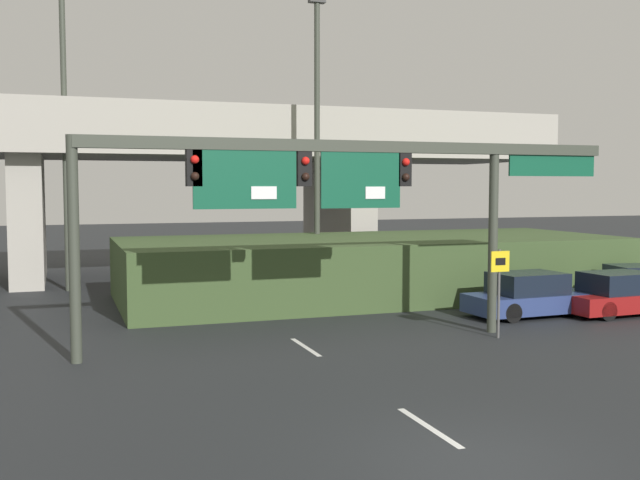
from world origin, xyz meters
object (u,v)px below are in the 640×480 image
Objects in this scene: parked_sedan_near_right at (530,296)px; parked_sedan_mid_right at (620,295)px; highway_light_pole_near at (317,136)px; highway_light_pole_far at (63,67)px; speed_limit_sign at (499,281)px; signal_gantry at (341,179)px.

parked_sedan_mid_right is (3.12, -0.77, -0.01)m from parked_sedan_near_right.
highway_light_pole_far is (-10.20, 2.66, 2.79)m from highway_light_pole_near.
highway_light_pole_near is 2.80× the size of parked_sedan_mid_right.
speed_limit_sign is 20.17m from highway_light_pole_far.
highway_light_pole_far reaches higher than highway_light_pole_near.
speed_limit_sign reaches higher than parked_sedan_mid_right.
speed_limit_sign is at bearing -51.25° from highway_light_pole_far.
parked_sedan_near_right is (4.55, -9.01, -5.88)m from highway_light_pole_near.
parked_sedan_near_right is at bearing -63.19° from highway_light_pole_near.
highway_light_pole_far reaches higher than speed_limit_sign.
speed_limit_sign is at bearing -139.36° from parked_sedan_near_right.
parked_sedan_mid_right is (6.20, 2.11, -1.01)m from speed_limit_sign.
parked_sedan_near_right is at bearing 164.07° from parked_sedan_mid_right.
parked_sedan_mid_right is at bearing -34.84° from highway_light_pole_far.
highway_light_pole_far reaches higher than parked_sedan_near_right.
highway_light_pole_near is at bearing 126.01° from parked_sedan_mid_right.
parked_sedan_mid_right is at bearing -16.24° from parked_sedan_near_right.
signal_gantry reaches higher than speed_limit_sign.
parked_sedan_mid_right is at bearing -51.88° from highway_light_pole_near.
speed_limit_sign is (4.61, -0.82, -2.93)m from signal_gantry.
highway_light_pole_near is at bearing 114.39° from parked_sedan_near_right.
parked_sedan_mid_right is (7.67, -9.78, -5.89)m from highway_light_pole_near.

